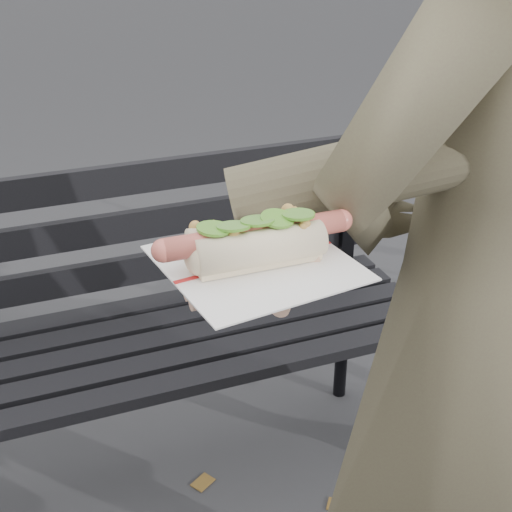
{
  "coord_description": "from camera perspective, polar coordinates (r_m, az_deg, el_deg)",
  "views": [
    {
      "loc": [
        -0.16,
        -0.74,
        1.49
      ],
      "look_at": [
        0.08,
        -0.11,
        1.14
      ],
      "focal_mm": 50.0,
      "sensor_mm": 36.0,
      "label": 1
    }
  ],
  "objects": [
    {
      "name": "held_hotdog",
      "position": [
        0.88,
        10.48,
        5.91
      ],
      "size": [
        0.63,
        0.31,
        0.2
      ],
      "color": "brown"
    },
    {
      "name": "park_bench",
      "position": [
        1.84,
        -10.4,
        -4.61
      ],
      "size": [
        1.5,
        0.44,
        0.88
      ],
      "color": "black",
      "rests_on": "ground"
    },
    {
      "name": "person",
      "position": [
        1.14,
        17.64,
        -4.84
      ],
      "size": [
        0.74,
        0.58,
        1.81
      ],
      "primitive_type": "imported",
      "rotation": [
        0.0,
        0.0,
        3.38
      ],
      "color": "brown",
      "rests_on": "ground"
    }
  ]
}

